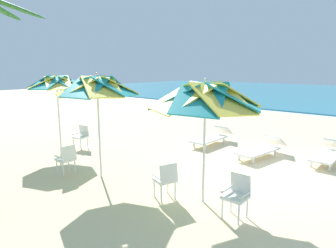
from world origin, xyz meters
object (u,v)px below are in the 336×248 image
(plastic_chair_2, at_px, (67,158))
(sun_lounger_1, at_px, (262,149))
(beach_umbrella_0, at_px, (205,97))
(plastic_chair_1, at_px, (166,178))
(sun_lounger_0, at_px, (328,153))
(plastic_chair_0, at_px, (237,193))
(beach_umbrella_1, at_px, (97,87))
(beach_umbrella_2, at_px, (57,83))
(plastic_chair_3, at_px, (82,135))
(sun_lounger_2, at_px, (212,137))

(plastic_chair_2, relative_size, sun_lounger_1, 0.39)
(beach_umbrella_0, height_order, sun_lounger_1, beach_umbrella_0)
(plastic_chair_2, distance_m, sun_lounger_1, 6.15)
(plastic_chair_1, relative_size, sun_lounger_1, 0.39)
(plastic_chair_1, height_order, sun_lounger_0, plastic_chair_1)
(plastic_chair_0, bearing_deg, beach_umbrella_1, -173.38)
(beach_umbrella_2, relative_size, plastic_chair_3, 3.19)
(beach_umbrella_1, relative_size, plastic_chair_2, 3.25)
(plastic_chair_2, distance_m, beach_umbrella_2, 3.37)
(plastic_chair_1, xyz_separation_m, plastic_chair_3, (-5.20, 1.18, 0.00))
(sun_lounger_0, bearing_deg, plastic_chair_1, -111.50)
(beach_umbrella_2, bearing_deg, plastic_chair_2, -25.69)
(beach_umbrella_0, distance_m, sun_lounger_0, 5.49)
(beach_umbrella_1, bearing_deg, plastic_chair_1, 3.24)
(plastic_chair_0, height_order, plastic_chair_1, same)
(plastic_chair_3, distance_m, sun_lounger_2, 4.96)
(plastic_chair_3, height_order, sun_lounger_2, plastic_chair_3)
(plastic_chair_0, bearing_deg, plastic_chair_2, -168.15)
(plastic_chair_1, distance_m, sun_lounger_2, 5.17)
(beach_umbrella_2, distance_m, sun_lounger_0, 9.29)
(beach_umbrella_0, relative_size, plastic_chair_2, 3.15)
(beach_umbrella_1, distance_m, plastic_chair_2, 2.18)
(beach_umbrella_1, bearing_deg, sun_lounger_2, 85.35)
(sun_lounger_0, height_order, sun_lounger_2, same)
(beach_umbrella_1, distance_m, plastic_chair_3, 3.77)
(plastic_chair_0, distance_m, plastic_chair_3, 6.84)
(plastic_chair_0, relative_size, plastic_chair_2, 1.00)
(plastic_chair_0, height_order, sun_lounger_0, plastic_chair_0)
(sun_lounger_2, bearing_deg, plastic_chair_3, -132.60)
(beach_umbrella_0, relative_size, plastic_chair_0, 3.15)
(plastic_chair_2, bearing_deg, plastic_chair_0, 11.85)
(beach_umbrella_2, bearing_deg, sun_lounger_2, 49.07)
(sun_lounger_0, bearing_deg, plastic_chair_3, -150.36)
(beach_umbrella_1, relative_size, sun_lounger_2, 1.31)
(beach_umbrella_1, bearing_deg, sun_lounger_0, 51.46)
(sun_lounger_0, bearing_deg, beach_umbrella_2, -147.97)
(beach_umbrella_0, xyz_separation_m, plastic_chair_0, (0.88, -0.12, -1.83))
(plastic_chair_1, distance_m, sun_lounger_0, 5.74)
(plastic_chair_1, distance_m, plastic_chair_2, 3.14)
(beach_umbrella_2, height_order, sun_lounger_1, beach_umbrella_2)
(plastic_chair_2, bearing_deg, sun_lounger_2, 77.46)
(plastic_chair_2, relative_size, sun_lounger_0, 0.40)
(beach_umbrella_1, xyz_separation_m, plastic_chair_3, (-2.95, 1.31, -1.95))
(beach_umbrella_0, bearing_deg, plastic_chair_0, -8.02)
(plastic_chair_2, height_order, plastic_chair_3, same)
(plastic_chair_0, relative_size, beach_umbrella_1, 0.31)
(plastic_chair_1, xyz_separation_m, sun_lounger_2, (-1.85, 4.83, -0.22))
(beach_umbrella_0, height_order, sun_lounger_2, beach_umbrella_0)
(plastic_chair_2, distance_m, plastic_chair_3, 2.82)
(plastic_chair_0, distance_m, plastic_chair_1, 1.62)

